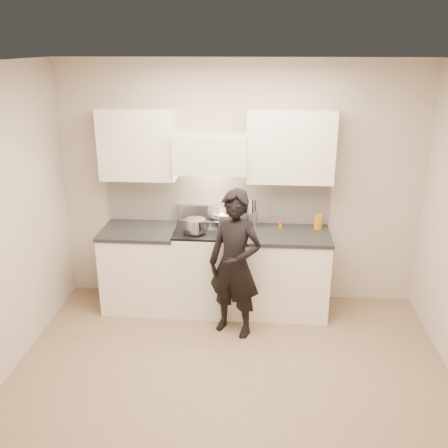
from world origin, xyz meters
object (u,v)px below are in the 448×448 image
object	(u,v)px
stove	(211,268)
counter_right	(286,272)
utensil_crock	(252,218)
person	(235,264)
wok	(224,215)

from	to	relation	value
stove	counter_right	bearing A→B (deg)	0.00
utensil_crock	person	size ratio (longest dim) A/B	0.20
wok	utensil_crock	size ratio (longest dim) A/B	1.42
utensil_crock	person	distance (m)	0.75
counter_right	utensil_crock	xyz separation A→B (m)	(-0.38, 0.18, 0.55)
utensil_crock	person	world-z (taller)	person
counter_right	person	size ratio (longest dim) A/B	0.60
stove	counter_right	distance (m)	0.83
counter_right	person	world-z (taller)	person
stove	counter_right	world-z (taller)	stove
wok	utensil_crock	xyz separation A→B (m)	(0.32, 0.04, -0.04)
utensil_crock	counter_right	bearing A→B (deg)	-25.83
stove	utensil_crock	world-z (taller)	utensil_crock
person	utensil_crock	bearing A→B (deg)	100.47
stove	utensil_crock	bearing A→B (deg)	22.25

